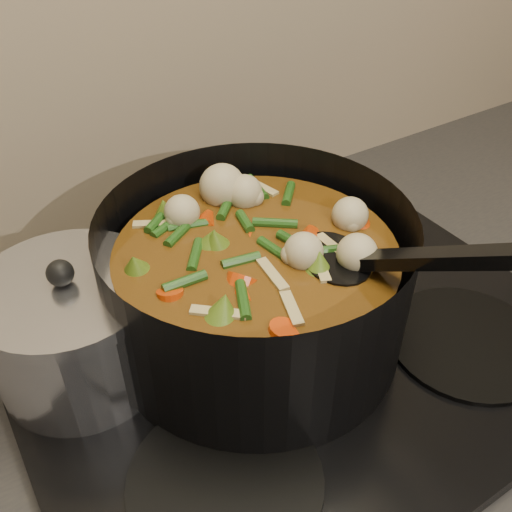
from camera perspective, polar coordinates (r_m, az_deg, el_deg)
stovetop at (r=0.69m, az=3.14°, el=-7.74°), size 0.62×0.54×0.03m
stockpot at (r=0.62m, az=0.07°, el=-2.82°), size 0.34×0.43×0.24m
saucepan at (r=0.62m, az=-17.61°, el=-6.91°), size 0.18×0.18×0.15m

